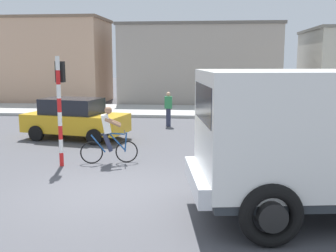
% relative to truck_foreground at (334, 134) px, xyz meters
% --- Properties ---
extents(ground_plane, '(120.00, 120.00, 0.00)m').
position_rel_truck_foreground_xyz_m(ground_plane, '(-4.82, 1.02, -1.67)').
color(ground_plane, '#4C4C51').
extents(sidewalk_far, '(80.00, 5.00, 0.16)m').
position_rel_truck_foreground_xyz_m(sidewalk_far, '(-4.82, 15.89, -1.59)').
color(sidewalk_far, '#ADADA8').
rests_on(sidewalk_far, ground).
extents(truck_foreground, '(5.73, 3.43, 2.90)m').
position_rel_truck_foreground_xyz_m(truck_foreground, '(0.00, 0.00, 0.00)').
color(truck_foreground, white).
rests_on(truck_foreground, ground).
extents(cyclist, '(1.69, 0.58, 1.72)m').
position_rel_truck_foreground_xyz_m(cyclist, '(-5.42, 3.71, -0.80)').
color(cyclist, black).
rests_on(cyclist, ground).
extents(traffic_light_pole, '(0.24, 0.43, 3.20)m').
position_rel_truck_foreground_xyz_m(traffic_light_pole, '(-6.72, 3.32, 0.40)').
color(traffic_light_pole, red).
rests_on(traffic_light_pole, ground).
extents(car_white_mid, '(4.26, 2.47, 1.60)m').
position_rel_truck_foreground_xyz_m(car_white_mid, '(-7.67, 7.33, -0.85)').
color(car_white_mid, gold).
rests_on(car_white_mid, ground).
extents(car_far_side, '(4.26, 2.48, 1.60)m').
position_rel_truck_foreground_xyz_m(car_far_side, '(2.04, 11.30, -0.85)').
color(car_far_side, gold).
rests_on(car_far_side, ground).
extents(pedestrian_near_kerb, '(0.34, 0.22, 1.62)m').
position_rel_truck_foreground_xyz_m(pedestrian_near_kerb, '(-4.32, 10.70, -0.82)').
color(pedestrian_near_kerb, '#2D334C').
rests_on(pedestrian_near_kerb, ground).
extents(building_corner_left, '(10.95, 5.18, 6.05)m').
position_rel_truck_foreground_xyz_m(building_corner_left, '(-15.43, 21.24, 1.36)').
color(building_corner_left, tan).
rests_on(building_corner_left, ground).
extents(building_mid_block, '(10.99, 5.57, 5.51)m').
position_rel_truck_foreground_xyz_m(building_mid_block, '(-3.19, 21.28, 1.09)').
color(building_mid_block, '#9E9389').
rests_on(building_mid_block, ground).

